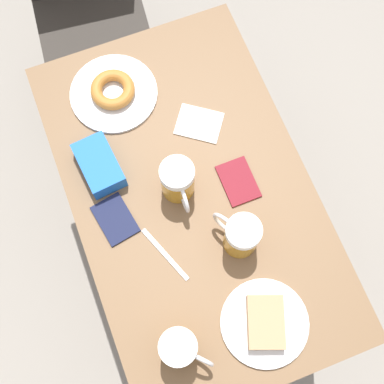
{
  "coord_description": "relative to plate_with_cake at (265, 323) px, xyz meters",
  "views": [
    {
      "loc": [
        -0.16,
        -0.41,
        2.13
      ],
      "look_at": [
        0.0,
        0.0,
        0.76
      ],
      "focal_mm": 50.0,
      "sensor_mm": 36.0,
      "label": 1
    }
  ],
  "objects": [
    {
      "name": "beer_mug_left",
      "position": [
        -0.22,
        0.02,
        0.05
      ],
      "size": [
        0.11,
        0.12,
        0.14
      ],
      "color": "#C68C23",
      "rests_on": "table"
    },
    {
      "name": "table",
      "position": [
        -0.05,
        0.39,
        -0.09
      ],
      "size": [
        0.64,
        1.08,
        0.74
      ],
      "color": "brown",
      "rests_on": "ground_plane"
    },
    {
      "name": "plate_with_cake",
      "position": [
        0.0,
        0.0,
        0.0
      ],
      "size": [
        0.22,
        0.22,
        0.04
      ],
      "color": "silver",
      "rests_on": "table"
    },
    {
      "name": "beer_mug_center",
      "position": [
        0.02,
        0.22,
        0.05
      ],
      "size": [
        0.1,
        0.13,
        0.14
      ],
      "color": "#C68C23",
      "rests_on": "table"
    },
    {
      "name": "beer_mug_right",
      "position": [
        -0.08,
        0.41,
        0.05
      ],
      "size": [
        0.09,
        0.14,
        0.14
      ],
      "color": "#C68C23",
      "rests_on": "table"
    },
    {
      "name": "passport_far_edge",
      "position": [
        0.08,
        0.37,
        -0.01
      ],
      "size": [
        0.09,
        0.13,
        0.01
      ],
      "rotation": [
        0.0,
        0.0,
        0.01
      ],
      "color": "maroon",
      "rests_on": "table"
    },
    {
      "name": "fork",
      "position": [
        -0.17,
        0.26,
        -0.01
      ],
      "size": [
        0.07,
        0.17,
        0.0
      ],
      "rotation": [
        0.0,
        0.0,
        3.51
      ],
      "color": "silver",
      "rests_on": "table"
    },
    {
      "name": "passport_near_edge",
      "position": [
        -0.27,
        0.39,
        -0.01
      ],
      "size": [
        0.11,
        0.14,
        0.01
      ],
      "rotation": [
        0.0,
        0.0,
        3.31
      ],
      "color": "#141938",
      "rests_on": "table"
    },
    {
      "name": "plate_with_donut",
      "position": [
        -0.15,
        0.75,
        0.0
      ],
      "size": [
        0.25,
        0.25,
        0.04
      ],
      "color": "silver",
      "rests_on": "table"
    },
    {
      "name": "blue_pouch",
      "position": [
        -0.26,
        0.55,
        0.01
      ],
      "size": [
        0.11,
        0.17,
        0.06
      ],
      "rotation": [
        0.0,
        0.0,
        4.81
      ],
      "color": "blue",
      "rests_on": "table"
    },
    {
      "name": "ground_plane",
      "position": [
        -0.05,
        0.39,
        -0.76
      ],
      "size": [
        8.0,
        8.0,
        0.0
      ],
      "primitive_type": "plane",
      "color": "gray"
    },
    {
      "name": "napkin_folded",
      "position": [
        0.05,
        0.58,
        -0.01
      ],
      "size": [
        0.16,
        0.15,
        0.0
      ],
      "rotation": [
        0.0,
        0.0,
        5.66
      ],
      "color": "white",
      "rests_on": "table"
    }
  ]
}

